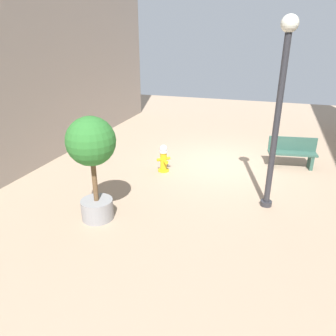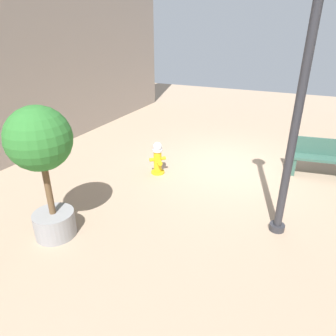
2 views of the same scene
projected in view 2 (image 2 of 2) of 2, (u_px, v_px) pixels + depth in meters
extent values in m
plane|color=tan|center=(229.00, 167.00, 8.27)|extent=(23.40, 23.40, 0.00)
cylinder|color=gold|center=(158.00, 172.00, 7.92)|extent=(0.35, 0.35, 0.05)
cylinder|color=gold|center=(158.00, 161.00, 7.79)|extent=(0.20, 0.20, 0.56)
cylinder|color=silver|center=(157.00, 150.00, 7.66)|extent=(0.25, 0.25, 0.06)
sphere|color=silver|center=(157.00, 147.00, 7.62)|extent=(0.23, 0.23, 0.23)
cylinder|color=gold|center=(163.00, 158.00, 7.81)|extent=(0.16, 0.16, 0.09)
cylinder|color=gold|center=(152.00, 160.00, 7.72)|extent=(0.16, 0.16, 0.09)
cylinder|color=gold|center=(159.00, 163.00, 7.64)|extent=(0.18, 0.18, 0.12)
cube|color=#33594C|center=(293.00, 165.00, 7.85)|extent=(0.16, 0.41, 0.45)
cube|color=#33594C|center=(319.00, 158.00, 7.59)|extent=(1.51, 0.65, 0.06)
cube|color=#33594C|center=(320.00, 146.00, 7.65)|extent=(1.45, 0.27, 0.44)
cylinder|color=gray|center=(55.00, 224.00, 5.47)|extent=(0.72, 0.72, 0.47)
cylinder|color=brown|center=(48.00, 186.00, 5.14)|extent=(0.11, 0.11, 1.08)
sphere|color=#2D722D|center=(39.00, 139.00, 4.79)|extent=(1.06, 1.06, 1.06)
cylinder|color=#2D2D33|center=(277.00, 227.00, 5.67)|extent=(0.28, 0.28, 0.12)
cylinder|color=#2D2D33|center=(296.00, 124.00, 4.83)|extent=(0.14, 0.14, 3.88)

